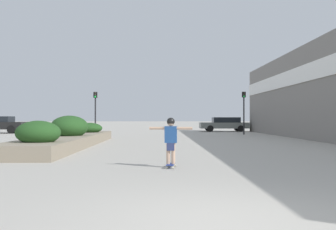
% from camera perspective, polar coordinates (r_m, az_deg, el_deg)
% --- Properties ---
extents(ground_plane, '(300.00, 300.00, 0.00)m').
position_cam_1_polar(ground_plane, '(4.97, 9.01, -15.82)').
color(ground_plane, '#ADA89E').
extents(planter_box, '(2.15, 13.30, 1.44)m').
position_cam_1_polar(planter_box, '(18.19, -14.81, -3.22)').
color(planter_box, gray).
rests_on(planter_box, ground_plane).
extents(skateboard, '(0.29, 0.64, 0.10)m').
position_cam_1_polar(skateboard, '(10.01, 0.43, -7.63)').
color(skateboard, navy).
rests_on(skateboard, ground_plane).
extents(skateboarder, '(1.15, 0.23, 1.23)m').
position_cam_1_polar(skateboarder, '(9.94, 0.43, -3.20)').
color(skateboarder, tan).
rests_on(skateboarder, skateboard).
extents(car_leftmost, '(4.76, 1.93, 1.40)m').
position_cam_1_polar(car_leftmost, '(37.37, 8.62, -1.36)').
color(car_leftmost, slate).
rests_on(car_leftmost, ground_plane).
extents(traffic_light_left, '(0.28, 0.30, 3.36)m').
position_cam_1_polar(traffic_light_left, '(29.64, -11.01, 1.43)').
color(traffic_light_left, black).
rests_on(traffic_light_left, ground_plane).
extents(traffic_light_right, '(0.28, 0.30, 3.44)m').
position_cam_1_polar(traffic_light_right, '(30.61, 11.49, 1.46)').
color(traffic_light_right, black).
rests_on(traffic_light_right, ground_plane).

